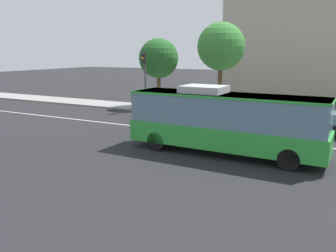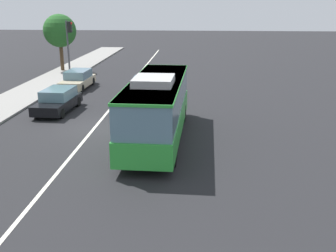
% 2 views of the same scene
% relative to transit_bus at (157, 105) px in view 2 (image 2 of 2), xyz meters
% --- Properties ---
extents(ground_plane, '(160.00, 160.00, 0.00)m').
position_rel_transit_bus_xyz_m(ground_plane, '(1.81, 3.72, -1.81)').
color(ground_plane, black).
extents(lane_centre_line, '(76.00, 0.16, 0.01)m').
position_rel_transit_bus_xyz_m(lane_centre_line, '(1.81, 3.72, -1.80)').
color(lane_centre_line, silver).
rests_on(lane_centre_line, ground_plane).
extents(transit_bus, '(10.06, 2.77, 3.46)m').
position_rel_transit_bus_xyz_m(transit_bus, '(0.00, 0.00, 0.00)').
color(transit_bus, green).
rests_on(transit_bus, ground_plane).
extents(sedan_black, '(4.53, 1.89, 1.46)m').
position_rel_transit_bus_xyz_m(sedan_black, '(9.56, 1.89, -1.09)').
color(sedan_black, black).
rests_on(sedan_black, ground_plane).
extents(sedan_beige, '(4.55, 1.93, 1.46)m').
position_rel_transit_bus_xyz_m(sedan_beige, '(12.26, 7.73, -1.09)').
color(sedan_beige, '#C6B793').
rests_on(sedan_beige, ground_plane).
extents(sedan_black_ahead, '(4.58, 2.00, 1.46)m').
position_rel_transit_bus_xyz_m(sedan_black_ahead, '(5.05, 6.91, -1.09)').
color(sedan_black_ahead, black).
rests_on(sedan_black_ahead, ground_plane).
extents(traffic_light_mid_block, '(0.33, 0.62, 5.20)m').
position_rel_transit_bus_xyz_m(traffic_light_mid_block, '(16.16, 9.48, 1.75)').
color(traffic_light_mid_block, '#47474C').
rests_on(traffic_light_mid_block, ground_plane).
extents(street_tree_kerbside_left, '(3.23, 3.23, 5.67)m').
position_rel_transit_bus_xyz_m(street_tree_kerbside_left, '(20.20, 11.67, 2.22)').
color(street_tree_kerbside_left, '#4C3823').
rests_on(street_tree_kerbside_left, ground_plane).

